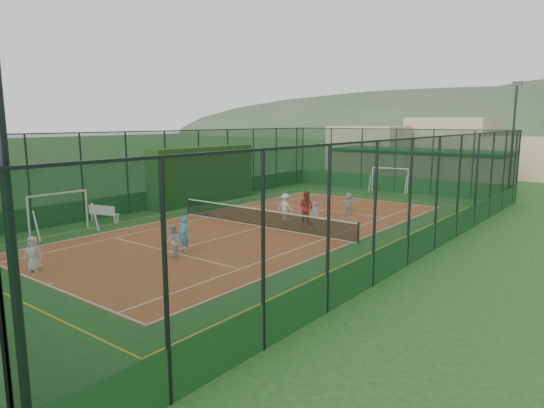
{
  "coord_description": "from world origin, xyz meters",
  "views": [
    {
      "loc": [
        16.14,
        -19.8,
        5.66
      ],
      "look_at": [
        0.24,
        0.58,
        1.2
      ],
      "focal_mm": 32.0,
      "sensor_mm": 36.0,
      "label": 1
    }
  ],
  "objects_px": {
    "child_near_left": "(33,254)",
    "child_near_right": "(173,241)",
    "clubhouse": "(418,167)",
    "futsal_goal_far": "(390,180)",
    "child_far_right": "(315,216)",
    "floodlight_se": "(9,224)",
    "floodlight_ne": "(512,143)",
    "white_bench": "(105,213)",
    "futsal_goal_near": "(59,213)",
    "child_far_left": "(285,207)",
    "child_near_mid": "(184,234)",
    "child_far_back": "(349,204)",
    "coach": "(306,207)"
  },
  "relations": [
    {
      "from": "floodlight_ne",
      "to": "child_near_right",
      "type": "height_order",
      "value": "floodlight_ne"
    },
    {
      "from": "floodlight_ne",
      "to": "child_far_right",
      "type": "distance_m",
      "value": 16.87
    },
    {
      "from": "floodlight_ne",
      "to": "white_bench",
      "type": "bearing_deg",
      "value": -127.9
    },
    {
      "from": "floodlight_ne",
      "to": "child_near_mid",
      "type": "distance_m",
      "value": 24.23
    },
    {
      "from": "child_far_right",
      "to": "child_far_back",
      "type": "bearing_deg",
      "value": -49.54
    },
    {
      "from": "futsal_goal_near",
      "to": "child_near_left",
      "type": "xyz_separation_m",
      "value": [
        5.39,
        -3.98,
        -0.32
      ]
    },
    {
      "from": "white_bench",
      "to": "child_near_mid",
      "type": "height_order",
      "value": "child_near_mid"
    },
    {
      "from": "child_far_right",
      "to": "coach",
      "type": "distance_m",
      "value": 1.55
    },
    {
      "from": "futsal_goal_near",
      "to": "futsal_goal_far",
      "type": "distance_m",
      "value": 24.91
    },
    {
      "from": "child_far_left",
      "to": "coach",
      "type": "distance_m",
      "value": 1.51
    },
    {
      "from": "futsal_goal_far",
      "to": "child_far_left",
      "type": "bearing_deg",
      "value": -101.14
    },
    {
      "from": "floodlight_se",
      "to": "child_near_mid",
      "type": "relative_size",
      "value": 5.27
    },
    {
      "from": "child_far_left",
      "to": "child_far_right",
      "type": "xyz_separation_m",
      "value": [
        2.71,
        -1.05,
        -0.04
      ]
    },
    {
      "from": "floodlight_ne",
      "to": "child_near_right",
      "type": "distance_m",
      "value": 25.05
    },
    {
      "from": "child_far_right",
      "to": "child_near_left",
      "type": "bearing_deg",
      "value": 103.39
    },
    {
      "from": "floodlight_se",
      "to": "white_bench",
      "type": "distance_m",
      "value": 20.72
    },
    {
      "from": "child_near_left",
      "to": "futsal_goal_near",
      "type": "bearing_deg",
      "value": 103.41
    },
    {
      "from": "floodlight_ne",
      "to": "floodlight_se",
      "type": "bearing_deg",
      "value": -90.0
    },
    {
      "from": "floodlight_se",
      "to": "child_far_left",
      "type": "relative_size",
      "value": 5.35
    },
    {
      "from": "futsal_goal_near",
      "to": "child_near_mid",
      "type": "xyz_separation_m",
      "value": [
        7.81,
        1.41,
        -0.22
      ]
    },
    {
      "from": "futsal_goal_near",
      "to": "coach",
      "type": "xyz_separation_m",
      "value": [
        8.66,
        9.58,
        -0.1
      ]
    },
    {
      "from": "child_near_mid",
      "to": "coach",
      "type": "distance_m",
      "value": 8.21
    },
    {
      "from": "clubhouse",
      "to": "child_far_left",
      "type": "distance_m",
      "value": 19.76
    },
    {
      "from": "child_near_right",
      "to": "child_near_left",
      "type": "bearing_deg",
      "value": -96.9
    },
    {
      "from": "clubhouse",
      "to": "child_near_left",
      "type": "xyz_separation_m",
      "value": [
        -1.87,
        -33.41,
        -0.89
      ]
    },
    {
      "from": "child_far_right",
      "to": "white_bench",
      "type": "bearing_deg",
      "value": 61.52
    },
    {
      "from": "floodlight_se",
      "to": "child_far_left",
      "type": "height_order",
      "value": "floodlight_se"
    },
    {
      "from": "child_near_left",
      "to": "child_near_right",
      "type": "bearing_deg",
      "value": 17.09
    },
    {
      "from": "floodlight_ne",
      "to": "child_near_mid",
      "type": "height_order",
      "value": "floodlight_ne"
    },
    {
      "from": "white_bench",
      "to": "floodlight_ne",
      "type": "bearing_deg",
      "value": 35.13
    },
    {
      "from": "floodlight_ne",
      "to": "futsal_goal_near",
      "type": "relative_size",
      "value": 2.63
    },
    {
      "from": "child_far_back",
      "to": "clubhouse",
      "type": "bearing_deg",
      "value": -102.8
    },
    {
      "from": "child_near_mid",
      "to": "child_near_left",
      "type": "bearing_deg",
      "value": -115.61
    },
    {
      "from": "floodlight_ne",
      "to": "futsal_goal_far",
      "type": "distance_m",
      "value": 9.3
    },
    {
      "from": "futsal_goal_far",
      "to": "child_near_mid",
      "type": "xyz_separation_m",
      "value": [
        0.69,
        -22.46,
        -0.16
      ]
    },
    {
      "from": "clubhouse",
      "to": "coach",
      "type": "xyz_separation_m",
      "value": [
        1.4,
        -19.85,
        -0.66
      ]
    },
    {
      "from": "child_far_right",
      "to": "floodlight_se",
      "type": "bearing_deg",
      "value": 141.54
    },
    {
      "from": "futsal_goal_far",
      "to": "child_near_mid",
      "type": "bearing_deg",
      "value": -99.55
    },
    {
      "from": "clubhouse",
      "to": "futsal_goal_far",
      "type": "xyz_separation_m",
      "value": [
        -0.14,
        -5.55,
        -0.63
      ]
    },
    {
      "from": "child_near_left",
      "to": "child_far_right",
      "type": "height_order",
      "value": "child_far_right"
    },
    {
      "from": "child_near_right",
      "to": "child_far_left",
      "type": "relative_size",
      "value": 0.95
    },
    {
      "from": "floodlight_se",
      "to": "futsal_goal_far",
      "type": "relative_size",
      "value": 2.81
    },
    {
      "from": "child_far_back",
      "to": "child_near_mid",
      "type": "bearing_deg",
      "value": 63.29
    },
    {
      "from": "clubhouse",
      "to": "futsal_goal_far",
      "type": "distance_m",
      "value": 5.59
    },
    {
      "from": "child_far_back",
      "to": "coach",
      "type": "relative_size",
      "value": 0.75
    },
    {
      "from": "floodlight_ne",
      "to": "child_near_left",
      "type": "height_order",
      "value": "floodlight_ne"
    },
    {
      "from": "white_bench",
      "to": "child_near_mid",
      "type": "distance_m",
      "value": 8.5
    },
    {
      "from": "floodlight_se",
      "to": "child_near_right",
      "type": "xyz_separation_m",
      "value": [
        -7.64,
        9.59,
        -3.39
      ]
    },
    {
      "from": "white_bench",
      "to": "coach",
      "type": "distance_m",
      "value": 11.35
    },
    {
      "from": "white_bench",
      "to": "child_near_right",
      "type": "bearing_deg",
      "value": -33.16
    }
  ]
}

